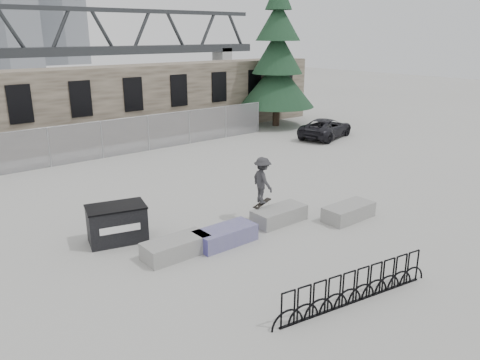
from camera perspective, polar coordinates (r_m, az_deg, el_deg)
name	(u,v)px	position (r m, az deg, el deg)	size (l,w,h in m)	color
ground	(257,231)	(15.90, 2.05, -6.28)	(120.00, 120.00, 0.00)	#A7A7A3
stone_wall	(74,108)	(29.11, -19.62, 8.29)	(36.00, 2.58, 4.50)	brown
chainlink_fence	(102,139)	(25.88, -16.48, 4.80)	(22.06, 0.06, 2.02)	gray
planter_far_left	(176,247)	(14.26, -7.82, -8.07)	(2.00, 0.90, 0.54)	gray
planter_center_left	(225,235)	(14.92, -1.80, -6.70)	(2.00, 0.90, 0.54)	navy
planter_center_right	(279,214)	(16.59, 4.79, -4.20)	(2.00, 0.90, 0.54)	gray
planter_offset	(349,211)	(17.26, 13.10, -3.73)	(2.00, 0.90, 0.54)	gray
dumpster	(117,223)	(15.47, -14.77, -5.14)	(2.04, 1.54, 1.20)	black
bike_rack	(355,287)	(12.14, 13.88, -12.52)	(4.88, 0.86, 0.90)	black
spruce_tree	(277,61)	(33.64, 4.57, 14.24)	(5.33, 5.33, 11.50)	#38281E
truss_bridge	(39,51)	(68.82, -23.27, 14.24)	(70.00, 3.00, 9.80)	#2D3033
suv	(326,128)	(30.46, 10.42, 6.25)	(2.05, 4.45, 1.24)	black
skateboarder	(262,180)	(16.33, 2.76, -0.04)	(0.81, 1.16, 1.77)	#2D2D30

